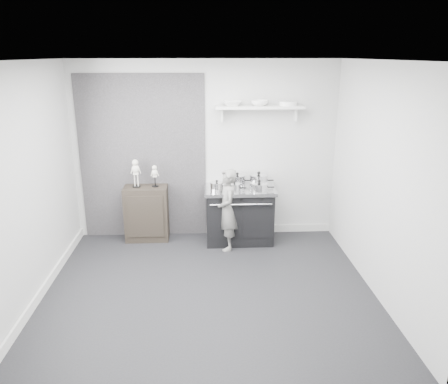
% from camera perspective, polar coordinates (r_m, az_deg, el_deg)
% --- Properties ---
extents(ground, '(4.00, 4.00, 0.00)m').
position_cam_1_polar(ground, '(5.49, -2.08, -12.63)').
color(ground, black).
rests_on(ground, ground).
extents(room_shell, '(4.02, 3.62, 2.71)m').
position_cam_1_polar(room_shell, '(5.02, -3.33, 4.64)').
color(room_shell, beige).
rests_on(room_shell, ground).
extents(wall_shelf, '(1.30, 0.26, 0.24)m').
position_cam_1_polar(wall_shelf, '(6.52, 4.67, 10.90)').
color(wall_shelf, silver).
rests_on(wall_shelf, room_shell).
extents(stove, '(1.05, 0.66, 0.85)m').
position_cam_1_polar(stove, '(6.66, 1.99, -2.93)').
color(stove, black).
rests_on(stove, ground).
extents(side_cabinet, '(0.65, 0.38, 0.85)m').
position_cam_1_polar(side_cabinet, '(6.82, -10.04, -2.72)').
color(side_cabinet, black).
rests_on(side_cabinet, ground).
extents(child, '(0.34, 0.47, 1.21)m').
position_cam_1_polar(child, '(6.33, 0.42, -2.34)').
color(child, slate).
rests_on(child, ground).
extents(pot_front_left, '(0.28, 0.19, 0.16)m').
position_cam_1_polar(pot_front_left, '(6.38, -0.94, 0.74)').
color(pot_front_left, silver).
rests_on(pot_front_left, stove).
extents(pot_back_left, '(0.33, 0.24, 0.20)m').
position_cam_1_polar(pot_back_left, '(6.65, 1.76, 1.57)').
color(pot_back_left, silver).
rests_on(pot_back_left, stove).
extents(pot_back_right, '(0.37, 0.29, 0.22)m').
position_cam_1_polar(pot_back_right, '(6.66, 4.56, 1.59)').
color(pot_back_right, silver).
rests_on(pot_back_right, stove).
extents(pot_front_right, '(0.36, 0.27, 0.17)m').
position_cam_1_polar(pot_front_right, '(6.40, 4.61, 0.69)').
color(pot_front_right, silver).
rests_on(pot_front_right, stove).
extents(pot_front_center, '(0.26, 0.17, 0.15)m').
position_cam_1_polar(pot_front_center, '(6.34, 1.40, 0.59)').
color(pot_front_center, silver).
rests_on(pot_front_center, stove).
extents(skeleton_full, '(0.14, 0.09, 0.49)m').
position_cam_1_polar(skeleton_full, '(6.64, -11.46, 2.69)').
color(skeleton_full, silver).
rests_on(skeleton_full, side_cabinet).
extents(skeleton_torso, '(0.11, 0.07, 0.38)m').
position_cam_1_polar(skeleton_torso, '(6.62, -9.03, 2.28)').
color(skeleton_torso, silver).
rests_on(skeleton_torso, side_cabinet).
extents(bowl_large, '(0.29, 0.29, 0.07)m').
position_cam_1_polar(bowl_large, '(6.46, 1.08, 11.49)').
color(bowl_large, white).
rests_on(bowl_large, wall_shelf).
extents(bowl_small, '(0.25, 0.25, 0.08)m').
position_cam_1_polar(bowl_small, '(6.50, 4.66, 11.52)').
color(bowl_small, white).
rests_on(bowl_small, wall_shelf).
extents(plate_stack, '(0.26, 0.26, 0.06)m').
position_cam_1_polar(plate_stack, '(6.57, 8.36, 11.37)').
color(plate_stack, white).
rests_on(plate_stack, wall_shelf).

